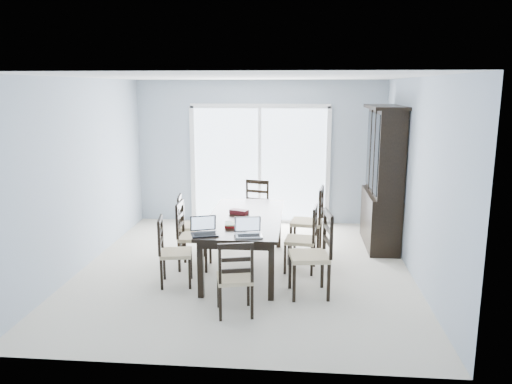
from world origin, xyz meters
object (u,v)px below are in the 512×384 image
(chair_right_mid, at_px, (307,231))
(cell_phone, at_px, (239,235))
(chair_left_near, at_px, (169,244))
(chair_left_far, at_px, (187,218))
(laptop_dark, at_px, (205,231))
(hot_tub, at_px, (239,186))
(game_box, at_px, (239,212))
(dining_table, at_px, (245,222))
(chair_right_far, at_px, (313,213))
(china_hutch, at_px, (383,179))
(laptop_silver, at_px, (249,232))
(chair_left_mid, at_px, (188,228))
(chair_end_far, at_px, (255,203))
(chair_end_near, at_px, (235,271))
(chair_right_near, at_px, (318,245))

(chair_right_mid, relative_size, cell_phone, 9.40)
(chair_left_near, distance_m, chair_left_far, 1.23)
(cell_phone, bearing_deg, laptop_dark, 171.88)
(cell_phone, xyz_separation_m, hot_tub, (-0.54, 4.38, -0.27))
(chair_left_far, xyz_separation_m, game_box, (0.85, -0.47, 0.23))
(dining_table, height_order, laptop_dark, laptop_dark)
(chair_right_far, xyz_separation_m, laptop_dark, (-1.32, -1.66, 0.18))
(laptop_dark, distance_m, cell_phone, 0.41)
(china_hutch, distance_m, chair_right_far, 1.27)
(laptop_silver, bearing_deg, game_box, 91.94)
(chair_left_mid, xyz_separation_m, laptop_dark, (0.41, -0.90, 0.23))
(chair_left_mid, relative_size, chair_end_far, 0.99)
(china_hutch, bearing_deg, hot_tub, 138.62)
(hot_tub, bearing_deg, cell_phone, -82.96)
(chair_right_mid, bearing_deg, chair_left_far, 78.50)
(chair_end_near, bearing_deg, china_hutch, 41.51)
(chair_right_far, bearing_deg, chair_left_near, 134.80)
(game_box, relative_size, hot_tub, 0.12)
(laptop_dark, xyz_separation_m, hot_tub, (-0.13, 4.39, -0.32))
(chair_left_near, distance_m, chair_right_far, 2.31)
(chair_end_near, height_order, chair_end_far, chair_end_far)
(chair_end_far, bearing_deg, chair_end_near, 106.36)
(chair_right_near, distance_m, cell_phone, 0.95)
(china_hutch, relative_size, chair_end_far, 2.01)
(chair_right_mid, height_order, chair_end_far, chair_end_far)
(cell_phone, xyz_separation_m, game_box, (-0.12, 1.01, 0.02))
(chair_right_near, height_order, laptop_silver, chair_right_near)
(chair_left_far, bearing_deg, chair_left_mid, 6.30)
(china_hutch, bearing_deg, chair_right_mid, -133.39)
(chair_end_far, relative_size, cell_phone, 9.76)
(chair_right_near, height_order, game_box, chair_right_near)
(laptop_dark, relative_size, game_box, 1.47)
(chair_right_far, xyz_separation_m, game_box, (-1.04, -0.63, 0.16))
(chair_left_far, relative_size, laptop_dark, 2.83)
(chair_left_far, xyz_separation_m, laptop_dark, (0.56, -1.50, 0.26))
(chair_left_near, relative_size, laptop_silver, 2.90)
(chair_left_far, relative_size, game_box, 4.16)
(chair_right_near, relative_size, chair_right_far, 1.01)
(china_hutch, bearing_deg, laptop_dark, -138.05)
(dining_table, relative_size, cell_phone, 19.58)
(hot_tub, bearing_deg, laptop_silver, -81.47)
(chair_right_mid, height_order, chair_right_far, chair_right_far)
(cell_phone, bearing_deg, laptop_silver, -22.91)
(chair_right_far, height_order, laptop_silver, chair_right_far)
(china_hutch, relative_size, laptop_silver, 6.26)
(chair_left_mid, height_order, chair_right_far, chair_right_far)
(chair_right_mid, height_order, chair_end_near, chair_right_mid)
(chair_right_far, bearing_deg, chair_left_far, 102.62)
(chair_right_far, bearing_deg, hot_tub, 35.81)
(dining_table, distance_m, chair_right_near, 1.25)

